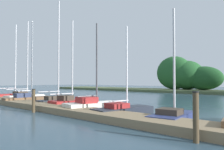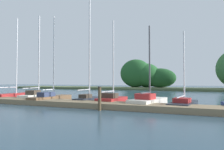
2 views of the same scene
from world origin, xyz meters
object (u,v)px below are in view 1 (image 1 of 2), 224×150
(sailboat_2, at_px, (29,99))
(sailboat_3, at_px, (57,98))
(mooring_piling_2, at_px, (196,117))
(sailboat_7, at_px, (173,115))
(sailboat_4, at_px, (71,102))
(sailboat_0, at_px, (14,96))
(sailboat_5, at_px, (94,105))
(sailboat_6, at_px, (125,109))
(sailboat_1, at_px, (26,96))
(mooring_piling_1, at_px, (34,100))

(sailboat_2, relative_size, sailboat_3, 0.85)
(sailboat_3, xyz_separation_m, mooring_piling_2, (12.11, -3.17, 0.26))
(sailboat_7, bearing_deg, mooring_piling_2, -148.76)
(sailboat_3, distance_m, sailboat_7, 10.00)
(sailboat_3, distance_m, sailboat_4, 2.14)
(sailboat_0, relative_size, sailboat_5, 1.41)
(sailboat_3, bearing_deg, sailboat_5, -94.72)
(sailboat_5, bearing_deg, sailboat_6, -70.23)
(sailboat_1, xyz_separation_m, sailboat_3, (5.04, 0.03, 0.07))
(sailboat_1, xyz_separation_m, sailboat_4, (7.16, -0.23, -0.07))
(sailboat_6, xyz_separation_m, sailboat_7, (3.00, -0.16, 0.02))
(sailboat_5, bearing_deg, mooring_piling_1, 153.50)
(sailboat_6, bearing_deg, mooring_piling_2, -110.05)
(sailboat_3, xyz_separation_m, sailboat_5, (4.81, -0.51, -0.15))
(sailboat_2, relative_size, sailboat_7, 1.33)
(sailboat_4, distance_m, sailboat_7, 7.88)
(sailboat_7, xyz_separation_m, mooring_piling_2, (2.11, -2.76, 0.48))
(mooring_piling_1, xyz_separation_m, mooring_piling_2, (9.59, 0.10, 0.08))
(sailboat_1, bearing_deg, sailboat_5, -98.52)
(sailboat_1, bearing_deg, sailboat_6, -96.83)
(sailboat_3, relative_size, mooring_piling_1, 5.88)
(sailboat_1, bearing_deg, sailboat_2, -114.17)
(sailboat_0, height_order, sailboat_2, sailboat_0)
(sailboat_4, height_order, sailboat_7, sailboat_4)
(sailboat_7, xyz_separation_m, mooring_piling_1, (-7.48, -2.86, 0.40))
(sailboat_2, bearing_deg, sailboat_7, -84.11)
(sailboat_6, distance_m, mooring_piling_2, 5.91)
(sailboat_2, xyz_separation_m, sailboat_7, (12.92, 0.32, -0.06))
(sailboat_4, bearing_deg, sailboat_0, 93.28)
(sailboat_5, bearing_deg, mooring_piling_2, -96.83)
(sailboat_2, xyz_separation_m, sailboat_6, (9.92, 0.48, -0.08))
(sailboat_5, height_order, sailboat_6, sailboat_5)
(mooring_piling_2, bearing_deg, sailboat_0, 170.62)
(sailboat_0, bearing_deg, mooring_piling_2, -95.86)
(sailboat_2, height_order, sailboat_4, sailboat_2)
(sailboat_6, height_order, mooring_piling_1, sailboat_6)
(sailboat_4, relative_size, sailboat_7, 1.17)
(mooring_piling_1, bearing_deg, sailboat_0, 161.80)
(mooring_piling_1, bearing_deg, sailboat_3, 127.55)
(sailboat_2, bearing_deg, sailboat_4, -80.23)
(sailboat_0, bearing_deg, sailboat_6, -87.92)
(sailboat_0, xyz_separation_m, sailboat_2, (4.86, -0.85, 0.01))
(sailboat_2, distance_m, mooring_piling_1, 6.01)
(sailboat_2, bearing_deg, sailboat_1, 76.05)
(sailboat_3, height_order, mooring_piling_2, sailboat_3)
(mooring_piling_1, bearing_deg, sailboat_2, 155.04)
(sailboat_3, bearing_deg, sailboat_0, 90.41)
(sailboat_2, distance_m, sailboat_5, 7.74)
(sailboat_1, relative_size, sailboat_3, 0.92)
(sailboat_1, bearing_deg, sailboat_4, -97.65)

